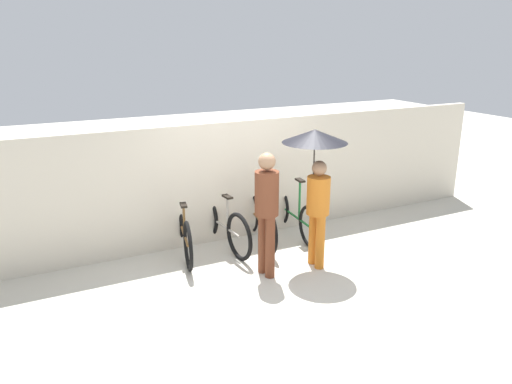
# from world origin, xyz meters

# --- Properties ---
(ground_plane) EXTENTS (30.00, 30.00, 0.00)m
(ground_plane) POSITION_xyz_m (0.00, 0.00, 0.00)
(ground_plane) COLOR beige
(back_wall) EXTENTS (9.86, 0.12, 1.89)m
(back_wall) POSITION_xyz_m (0.00, 1.73, 0.95)
(back_wall) COLOR beige
(back_wall) RESTS_ON ground
(parked_bicycle_0) EXTENTS (0.54, 1.77, 1.00)m
(parked_bicycle_0) POSITION_xyz_m (-0.93, 1.43, 0.37)
(parked_bicycle_0) COLOR black
(parked_bicycle_0) RESTS_ON ground
(parked_bicycle_1) EXTENTS (0.44, 1.77, 1.10)m
(parked_bicycle_1) POSITION_xyz_m (-0.31, 1.41, 0.37)
(parked_bicycle_1) COLOR black
(parked_bicycle_1) RESTS_ON ground
(parked_bicycle_2) EXTENTS (0.47, 1.65, 1.04)m
(parked_bicycle_2) POSITION_xyz_m (0.31, 1.35, 0.37)
(parked_bicycle_2) COLOR black
(parked_bicycle_2) RESTS_ON ground
(parked_bicycle_3) EXTENTS (0.44, 1.75, 1.10)m
(parked_bicycle_3) POSITION_xyz_m (0.93, 1.36, 0.36)
(parked_bicycle_3) COLOR black
(parked_bicycle_3) RESTS_ON ground
(pedestrian_leading) EXTENTS (0.32, 0.32, 1.71)m
(pedestrian_leading) POSITION_xyz_m (-0.14, 0.27, 1.00)
(pedestrian_leading) COLOR brown
(pedestrian_leading) RESTS_ON ground
(pedestrian_center) EXTENTS (0.89, 0.89, 1.94)m
(pedestrian_center) POSITION_xyz_m (0.63, 0.29, 1.48)
(pedestrian_center) COLOR #C66B1E
(pedestrian_center) RESTS_ON ground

